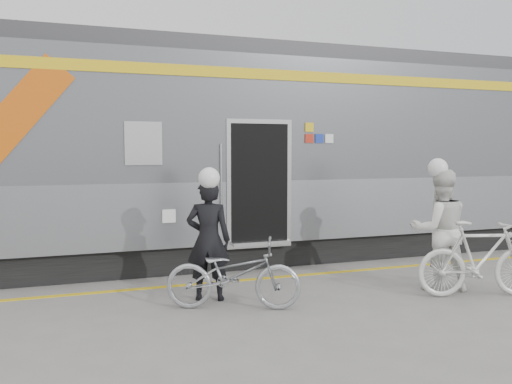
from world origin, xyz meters
name	(u,v)px	position (x,y,z in m)	size (l,w,h in m)	color
ground	(310,317)	(0.00, 0.00, 0.00)	(90.00, 90.00, 0.00)	slate
train	(122,155)	(-1.90, 4.19, 2.05)	(24.00, 3.17, 4.10)	black
safety_strip	(254,279)	(0.00, 2.15, 0.00)	(24.00, 0.12, 0.01)	gold
man	(208,240)	(-1.02, 1.22, 0.87)	(0.63, 0.41, 1.73)	black
bicycle_left	(233,274)	(-0.82, 0.67, 0.48)	(0.63, 1.82, 0.95)	#9DA0A5
woman	(440,230)	(2.45, 0.59, 0.92)	(0.90, 0.70, 1.85)	silver
bicycle_right	(481,259)	(2.75, 0.04, 0.56)	(0.53, 1.87, 1.12)	silver
helmet_man	(208,168)	(-1.02, 1.22, 1.88)	(0.30, 0.30, 0.30)	white
helmet_woman	(441,160)	(2.45, 0.59, 2.00)	(0.30, 0.30, 0.30)	white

